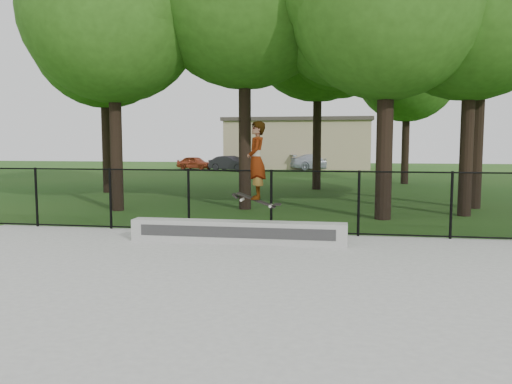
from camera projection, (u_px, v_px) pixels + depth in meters
ground at (204, 327)px, 5.91m from camera, size 100.00×100.00×0.00m
concrete_slab at (204, 324)px, 5.91m from camera, size 14.00×12.00×0.06m
grind_ledge at (237, 232)px, 10.59m from camera, size 4.61×0.40×0.46m
car_a at (195, 163)px, 41.41m from camera, size 3.38×2.23×1.08m
car_b at (231, 164)px, 38.60m from camera, size 3.47×2.41×1.18m
car_c at (317, 162)px, 40.79m from camera, size 4.44×3.13×1.28m
skater_airborne at (256, 162)px, 10.22m from camera, size 0.80×0.64×1.81m
chainlink_fence at (271, 202)px, 11.62m from camera, size 16.06×0.06×1.50m
tree_row at (317, 14)px, 18.17m from camera, size 21.07×18.46×11.41m
distant_building at (298, 143)px, 43.32m from camera, size 12.40×6.40×4.30m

